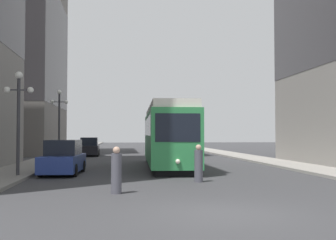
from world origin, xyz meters
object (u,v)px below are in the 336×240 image
(pedestrian_crossing_near, at_px, (199,165))
(transit_bus, at_px, (180,136))
(pedestrian_crossing_far, at_px, (116,172))
(lamp_post_left_far, at_px, (59,114))
(lamp_post_left_near, at_px, (19,106))
(streetcar, at_px, (167,135))
(parked_car_left_mid, at_px, (63,158))
(parked_car_left_near, at_px, (89,147))

(pedestrian_crossing_near, bearing_deg, transit_bus, 165.98)
(pedestrian_crossing_far, distance_m, lamp_post_left_far, 20.31)
(pedestrian_crossing_far, relative_size, lamp_post_left_near, 0.33)
(transit_bus, distance_m, pedestrian_crossing_near, 27.92)
(lamp_post_left_near, distance_m, lamp_post_left_far, 13.65)
(lamp_post_left_near, bearing_deg, streetcar, 36.94)
(pedestrian_crossing_near, distance_m, lamp_post_left_far, 18.54)
(pedestrian_crossing_near, height_order, lamp_post_left_near, lamp_post_left_near)
(pedestrian_crossing_near, relative_size, lamp_post_left_far, 0.30)
(streetcar, height_order, parked_car_left_mid, streetcar)
(parked_car_left_mid, bearing_deg, parked_car_left_near, 93.09)
(parked_car_left_near, bearing_deg, parked_car_left_mid, -90.84)
(streetcar, xyz_separation_m, transit_bus, (3.54, 19.12, -0.15))
(streetcar, distance_m, lamp_post_left_far, 11.17)
(lamp_post_left_far, bearing_deg, streetcar, -44.01)
(transit_bus, xyz_separation_m, lamp_post_left_far, (-11.49, -11.45, 1.85))
(parked_car_left_mid, relative_size, pedestrian_crossing_near, 2.80)
(transit_bus, xyz_separation_m, parked_car_left_near, (-9.59, -4.10, -1.10))
(parked_car_left_mid, xyz_separation_m, lamp_post_left_near, (-1.90, -1.84, 2.64))
(pedestrian_crossing_near, bearing_deg, pedestrian_crossing_far, -55.51)
(pedestrian_crossing_far, bearing_deg, parked_car_left_mid, -138.66)
(parked_car_left_near, bearing_deg, pedestrian_crossing_near, -75.56)
(parked_car_left_mid, bearing_deg, lamp_post_left_far, 102.24)
(transit_bus, bearing_deg, lamp_post_left_near, -114.40)
(parked_car_left_near, relative_size, parked_car_left_mid, 0.96)
(streetcar, bearing_deg, lamp_post_left_far, 138.18)
(parked_car_left_near, distance_m, lamp_post_left_near, 21.24)
(parked_car_left_mid, height_order, lamp_post_left_near, lamp_post_left_near)
(lamp_post_left_far, bearing_deg, pedestrian_crossing_far, -76.27)
(parked_car_left_mid, height_order, lamp_post_left_far, lamp_post_left_far)
(transit_bus, distance_m, parked_car_left_near, 10.49)
(parked_car_left_mid, bearing_deg, pedestrian_crossing_near, -31.58)
(pedestrian_crossing_far, height_order, lamp_post_left_near, lamp_post_left_near)
(streetcar, relative_size, transit_bus, 1.07)
(streetcar, xyz_separation_m, pedestrian_crossing_far, (-3.18, -11.84, -1.32))
(parked_car_left_near, bearing_deg, transit_bus, 22.32)
(parked_car_left_near, height_order, pedestrian_crossing_near, parked_car_left_near)
(streetcar, height_order, lamp_post_left_near, lamp_post_left_near)
(pedestrian_crossing_far, xyz_separation_m, lamp_post_left_far, (-4.77, 19.51, 3.02))
(pedestrian_crossing_far, bearing_deg, lamp_post_left_far, -145.33)
(lamp_post_left_far, bearing_deg, parked_car_left_mid, -80.85)
(parked_car_left_near, distance_m, parked_car_left_mid, 19.15)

